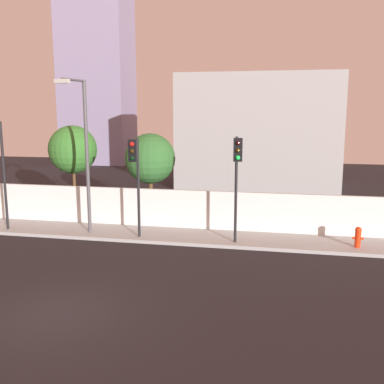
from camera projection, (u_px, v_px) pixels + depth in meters
ground_plane at (54, 314)px, 12.47m from camera, size 80.00×80.00×0.00m
sidewalk at (143, 234)px, 20.36m from camera, size 36.00×2.40×0.15m
perimeter_wall at (151, 207)px, 21.43m from camera, size 36.00×0.18×1.80m
traffic_light_center at (237, 167)px, 17.71m from camera, size 0.40×1.33×4.43m
traffic_light_right at (135, 167)px, 18.56m from camera, size 0.39×1.33×4.33m
street_lamp_curbside at (84, 145)px, 19.46m from camera, size 0.62×1.83×6.77m
fire_hydrant at (358, 236)px, 18.05m from camera, size 0.44×0.26×0.86m
roadside_tree_leftmost at (73, 150)px, 23.18m from camera, size 2.50×2.50×4.89m
roadside_tree_midleft at (150, 159)px, 22.43m from camera, size 2.53×2.53×4.52m
low_building_distant at (258, 131)px, 33.55m from camera, size 11.70×6.00×8.28m
tower_on_skyline at (95, 25)px, 46.81m from camera, size 7.15×5.00×29.09m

